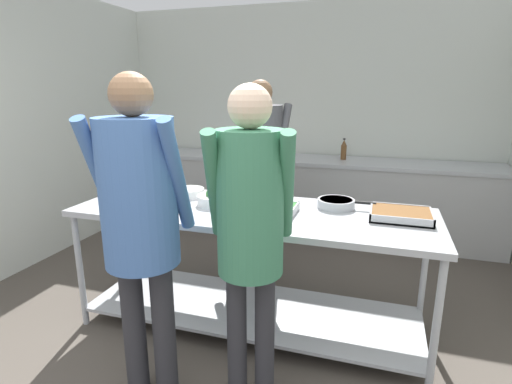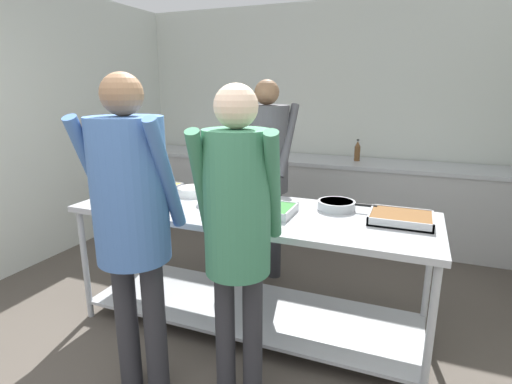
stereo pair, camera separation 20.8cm
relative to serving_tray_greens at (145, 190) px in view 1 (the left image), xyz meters
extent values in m
cube|color=silver|center=(0.82, 2.28, 0.42)|extent=(4.63, 0.06, 2.65)
cube|color=silver|center=(-1.47, 0.38, 0.42)|extent=(0.06, 3.91, 2.65)
cube|color=#A8A8A8|center=(0.82, 1.91, -0.48)|extent=(4.47, 0.62, 0.86)
cube|color=#ADAFB5|center=(0.82, 1.91, -0.03)|extent=(4.47, 0.65, 0.04)
cube|color=black|center=(0.37, 1.91, -0.02)|extent=(0.56, 0.39, 0.02)
cube|color=#ADAFB5|center=(0.94, -0.16, -0.05)|extent=(2.45, 0.83, 0.04)
cube|color=#ADAFB5|center=(0.94, -0.16, -0.79)|extent=(2.37, 0.75, 0.02)
cylinder|color=#ADAFB5|center=(-0.24, -0.52, -0.49)|extent=(0.04, 0.04, 0.84)
cylinder|color=#ADAFB5|center=(2.11, -0.52, -0.49)|extent=(0.04, 0.04, 0.84)
cylinder|color=#ADAFB5|center=(-0.24, 0.21, -0.49)|extent=(0.04, 0.04, 0.84)
cylinder|color=#ADAFB5|center=(2.11, 0.21, -0.49)|extent=(0.04, 0.04, 0.84)
cube|color=#ADAFB5|center=(0.00, 0.00, -0.02)|extent=(0.43, 0.32, 0.01)
cube|color=gold|center=(0.00, 0.00, 0.01)|extent=(0.41, 0.29, 0.04)
cube|color=#ADAFB5|center=(0.00, -0.15, 0.00)|extent=(0.43, 0.01, 0.05)
cube|color=#ADAFB5|center=(0.00, 0.15, 0.00)|extent=(0.43, 0.01, 0.05)
cube|color=#ADAFB5|center=(-0.21, 0.00, 0.00)|extent=(0.01, 0.32, 0.05)
cube|color=#ADAFB5|center=(0.21, 0.00, 0.00)|extent=(0.01, 0.32, 0.05)
cylinder|color=white|center=(0.37, 0.03, -0.02)|extent=(0.24, 0.24, 0.01)
cylinder|color=white|center=(0.37, 0.03, -0.01)|extent=(0.24, 0.24, 0.01)
cylinder|color=white|center=(0.37, 0.03, 0.00)|extent=(0.23, 0.23, 0.01)
cylinder|color=white|center=(0.37, 0.03, 0.02)|extent=(0.23, 0.23, 0.01)
cylinder|color=white|center=(0.37, 0.03, 0.03)|extent=(0.23, 0.23, 0.01)
cylinder|color=silver|center=(0.65, -0.12, 0.01)|extent=(0.25, 0.25, 0.07)
sphere|color=#2D702D|center=(0.72, -0.13, 0.06)|extent=(0.06, 0.06, 0.06)
sphere|color=#2D702D|center=(0.64, -0.06, 0.06)|extent=(0.08, 0.08, 0.08)
sphere|color=#2D702D|center=(0.63, -0.15, 0.06)|extent=(0.08, 0.08, 0.08)
cube|color=#ADAFB5|center=(1.03, -0.20, -0.02)|extent=(0.44, 0.29, 0.01)
cube|color=#387A38|center=(1.03, -0.20, 0.01)|extent=(0.41, 0.27, 0.04)
cube|color=#ADAFB5|center=(1.03, -0.34, 0.00)|extent=(0.44, 0.01, 0.05)
cube|color=#ADAFB5|center=(1.03, -0.06, 0.00)|extent=(0.44, 0.01, 0.05)
cube|color=#ADAFB5|center=(0.82, -0.20, 0.00)|extent=(0.01, 0.29, 0.05)
cube|color=#ADAFB5|center=(1.24, -0.20, 0.00)|extent=(0.01, 0.29, 0.05)
cylinder|color=#ADAFB5|center=(1.48, 0.06, 0.01)|extent=(0.26, 0.26, 0.06)
cylinder|color=brown|center=(1.48, 0.06, 0.03)|extent=(0.22, 0.22, 0.01)
cylinder|color=black|center=(1.68, 0.06, 0.03)|extent=(0.14, 0.02, 0.02)
cube|color=#ADAFB5|center=(1.90, -0.05, -0.02)|extent=(0.38, 0.31, 0.01)
cube|color=brown|center=(1.90, -0.05, 0.01)|extent=(0.35, 0.29, 0.04)
cube|color=#ADAFB5|center=(1.90, -0.20, 0.00)|extent=(0.38, 0.01, 0.05)
cube|color=#ADAFB5|center=(1.90, 0.10, 0.00)|extent=(0.38, 0.01, 0.05)
cube|color=#ADAFB5|center=(1.72, -0.05, 0.00)|extent=(0.01, 0.31, 0.05)
cube|color=#ADAFB5|center=(2.09, -0.05, 0.00)|extent=(0.01, 0.31, 0.05)
cylinder|color=#2D2D33|center=(0.53, -1.00, -0.50)|extent=(0.12, 0.12, 0.81)
cylinder|color=#2D2D33|center=(0.70, -0.97, -0.50)|extent=(0.12, 0.12, 0.81)
cylinder|color=#4770B2|center=(0.42, -1.01, 0.36)|extent=(0.12, 0.34, 0.61)
cylinder|color=#4770B2|center=(0.81, -0.95, 0.36)|extent=(0.12, 0.34, 0.61)
cylinder|color=#4770B2|center=(0.62, -0.98, 0.28)|extent=(0.38, 0.38, 0.75)
sphere|color=#8C6647|center=(0.62, -0.98, 0.75)|extent=(0.21, 0.21, 0.21)
cylinder|color=#2D2D33|center=(1.09, -0.88, -0.52)|extent=(0.11, 0.11, 0.78)
cylinder|color=#2D2D33|center=(1.24, -0.84, -0.52)|extent=(0.11, 0.11, 0.78)
cylinder|color=#3D7F5B|center=(0.99, -0.91, 0.32)|extent=(0.15, 0.33, 0.59)
cylinder|color=#3D7F5B|center=(1.33, -0.82, 0.32)|extent=(0.15, 0.33, 0.59)
cylinder|color=#3D7F5B|center=(1.16, -0.86, 0.24)|extent=(0.33, 0.33, 0.72)
sphere|color=beige|center=(1.16, -0.86, 0.70)|extent=(0.21, 0.21, 0.21)
cylinder|color=#2D2D33|center=(0.84, 0.64, -0.51)|extent=(0.12, 0.12, 0.81)
cylinder|color=#2D2D33|center=(0.66, 0.66, -0.51)|extent=(0.12, 0.12, 0.81)
cylinder|color=#4C4C51|center=(0.95, 0.63, 0.36)|extent=(0.11, 0.34, 0.60)
cylinder|color=#4C4C51|center=(0.55, 0.68, 0.36)|extent=(0.11, 0.34, 0.60)
cylinder|color=#4C4C51|center=(0.75, 0.65, 0.27)|extent=(0.39, 0.39, 0.74)
sphere|color=#8C6647|center=(0.75, 0.65, 0.75)|extent=(0.21, 0.21, 0.21)
cylinder|color=brown|center=(1.35, 1.95, 0.07)|extent=(0.06, 0.06, 0.16)
cone|color=brown|center=(1.35, 1.95, 0.18)|extent=(0.06, 0.06, 0.06)
cylinder|color=black|center=(1.35, 1.95, 0.22)|extent=(0.03, 0.03, 0.02)
camera|label=1|loc=(1.75, -2.64, 0.78)|focal=28.00mm
camera|label=2|loc=(1.95, -2.57, 0.78)|focal=28.00mm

